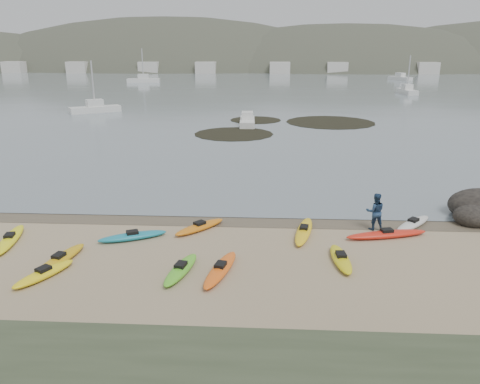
{
  "coord_description": "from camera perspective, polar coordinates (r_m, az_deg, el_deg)",
  "views": [
    {
      "loc": [
        1.33,
        -24.07,
        8.99
      ],
      "look_at": [
        0.0,
        0.0,
        1.5
      ],
      "focal_mm": 35.0,
      "sensor_mm": 36.0,
      "label": 1
    }
  ],
  "objects": [
    {
      "name": "far_hills",
      "position": [
        222.73,
        13.21,
        10.4
      ],
      "size": [
        550.0,
        135.0,
        80.0
      ],
      "color": "#384235",
      "rests_on": "ground"
    },
    {
      "name": "moored_boats",
      "position": [
        104.96,
        3.21,
        12.62
      ],
      "size": [
        77.18,
        89.39,
        1.18
      ],
      "color": "silver",
      "rests_on": "ground"
    },
    {
      "name": "kayaks",
      "position": [
        21.92,
        -2.97,
        -6.5
      ],
      "size": [
        22.03,
        9.44,
        0.34
      ],
      "color": "yellow",
      "rests_on": "ground"
    },
    {
      "name": "person_east",
      "position": [
        24.82,
        16.16,
        -2.3
      ],
      "size": [
        0.95,
        0.75,
        1.94
      ],
      "primitive_type": "imported",
      "rotation": [
        0.0,
        0.0,
        3.13
      ],
      "color": "navy",
      "rests_on": "ground"
    },
    {
      "name": "ground",
      "position": [
        25.73,
        0.0,
        -3.19
      ],
      "size": [
        600.0,
        600.0,
        0.0
      ],
      "primitive_type": "plane",
      "color": "tan",
      "rests_on": "ground"
    },
    {
      "name": "water",
      "position": [
        324.2,
        3.05,
        15.66
      ],
      "size": [
        1200.0,
        1200.0,
        0.0
      ],
      "primitive_type": "plane",
      "color": "slate",
      "rests_on": "ground"
    },
    {
      "name": "wet_sand",
      "position": [
        25.45,
        -0.04,
        -3.42
      ],
      "size": [
        60.0,
        60.0,
        0.0
      ],
      "primitive_type": "plane",
      "color": "brown",
      "rests_on": "ground"
    },
    {
      "name": "far_town",
      "position": [
        169.28,
        4.91,
        14.84
      ],
      "size": [
        199.0,
        5.0,
        4.0
      ],
      "color": "beige",
      "rests_on": "ground"
    },
    {
      "name": "kelp_mats",
      "position": [
        56.85,
        6.02,
        8.1
      ],
      "size": [
        21.15,
        18.52,
        0.04
      ],
      "color": "black",
      "rests_on": "water"
    }
  ]
}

